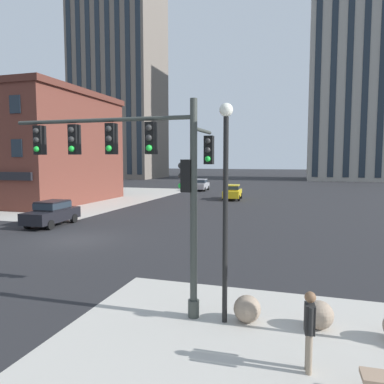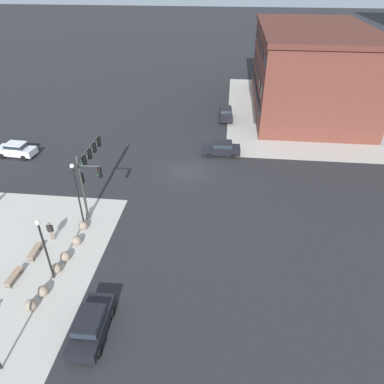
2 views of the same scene
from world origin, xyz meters
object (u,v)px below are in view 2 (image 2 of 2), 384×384
object	(u,v)px
bollard_sphere_curb_c	(65,256)
car_main_northbound_near	(91,324)
street_lamp_mid_sidewalk	(44,243)
bollard_sphere_curb_a	(83,226)
car_main_southbound_near	(16,149)
bollard_sphere_curb_f	(31,305)
car_main_northbound_far	(221,148)
pedestrian_walking_east	(50,230)
bollard_sphere_curb_d	(56,268)
bench_near_signal	(35,251)
car_parked_curb	(226,113)
bollard_sphere_curb_e	(43,291)
traffic_signal_main	(89,169)
bench_mid_block	(14,277)
street_lamp_corner_near	(77,189)
bollard_sphere_curb_b	(77,240)

from	to	relation	value
bollard_sphere_curb_c	car_main_northbound_near	distance (m)	7.31
street_lamp_mid_sidewalk	car_main_northbound_near	size ratio (longest dim) A/B	1.17
bollard_sphere_curb_a	car_main_southbound_near	bearing A→B (deg)	-134.31
bollard_sphere_curb_f	street_lamp_mid_sidewalk	world-z (taller)	street_lamp_mid_sidewalk
car_main_northbound_far	pedestrian_walking_east	bearing A→B (deg)	-38.41
pedestrian_walking_east	bollard_sphere_curb_d	bearing A→B (deg)	28.49
bench_near_signal	car_parked_curb	bearing A→B (deg)	154.86
pedestrian_walking_east	car_main_southbound_near	size ratio (longest dim) A/B	0.39
bollard_sphere_curb_d	bollard_sphere_curb_e	xyz separation A→B (m)	(2.13, -0.01, 0.00)
traffic_signal_main	bollard_sphere_curb_a	bearing A→B (deg)	-0.68
bench_mid_block	street_lamp_mid_sidewalk	size ratio (longest dim) A/B	0.35
street_lamp_mid_sidewalk	bollard_sphere_curb_f	bearing A→B (deg)	-5.05
street_lamp_mid_sidewalk	car_main_southbound_near	xyz separation A→B (m)	(-17.64, -12.21, -2.34)
bollard_sphere_curb_e	street_lamp_corner_near	world-z (taller)	street_lamp_corner_near
traffic_signal_main	bollard_sphere_curb_c	size ratio (longest dim) A/B	8.19
bench_near_signal	bench_mid_block	distance (m)	2.65
bench_near_signal	car_main_southbound_near	size ratio (longest dim) A/B	0.40
bollard_sphere_curb_d	bench_mid_block	world-z (taller)	bollard_sphere_curb_d
bench_near_signal	car_main_northbound_near	distance (m)	9.25
street_lamp_mid_sidewalk	pedestrian_walking_east	bearing A→B (deg)	-155.00
bollard_sphere_curb_d	street_lamp_mid_sidewalk	world-z (taller)	street_lamp_mid_sidewalk
traffic_signal_main	bollard_sphere_curb_c	world-z (taller)	traffic_signal_main
bollard_sphere_curb_f	street_lamp_corner_near	size ratio (longest dim) A/B	0.13
bollard_sphere_curb_e	pedestrian_walking_east	size ratio (longest dim) A/B	0.43
bench_near_signal	car_main_southbound_near	world-z (taller)	car_main_southbound_near
bench_near_signal	car_main_southbound_near	distance (m)	18.35
bollard_sphere_curb_b	bollard_sphere_curb_c	world-z (taller)	same
bench_near_signal	street_lamp_mid_sidewalk	world-z (taller)	street_lamp_mid_sidewalk
bollard_sphere_curb_f	car_main_northbound_near	distance (m)	4.83
traffic_signal_main	bollard_sphere_curb_d	xyz separation A→B (m)	(7.97, -0.20, -3.83)
car_main_northbound_near	bench_mid_block	bearing A→B (deg)	-117.39
street_lamp_corner_near	car_main_northbound_near	bearing A→B (deg)	23.03
bollard_sphere_curb_d	car_parked_curb	size ratio (longest dim) A/B	0.17
bollard_sphere_curb_f	car_parked_curb	xyz separation A→B (m)	(-34.43, 11.69, 0.54)
bollard_sphere_curb_b	bollard_sphere_curb_d	distance (m)	3.13
bollard_sphere_curb_a	bollard_sphere_curb_b	bearing A→B (deg)	4.87
bollard_sphere_curb_e	car_parked_curb	xyz separation A→B (m)	(-33.24, 11.45, 0.54)
car_main_northbound_far	bollard_sphere_curb_f	bearing A→B (deg)	-26.28
bollard_sphere_curb_b	bollard_sphere_curb_c	size ratio (longest dim) A/B	1.00
bench_near_signal	car_main_northbound_far	bearing A→B (deg)	143.33
bollard_sphere_curb_d	car_main_southbound_near	world-z (taller)	car_main_southbound_near
bollard_sphere_curb_c	street_lamp_mid_sidewalk	xyz separation A→B (m)	(1.82, -0.15, 2.89)
bollard_sphere_curb_e	street_lamp_mid_sidewalk	bearing A→B (deg)	179.80
bollard_sphere_curb_a	car_main_southbound_near	world-z (taller)	car_main_southbound_near
bollard_sphere_curb_c	bollard_sphere_curb_d	xyz separation A→B (m)	(1.27, -0.14, 0.00)
bench_mid_block	street_lamp_corner_near	world-z (taller)	street_lamp_corner_near
bollard_sphere_curb_e	pedestrian_walking_east	distance (m)	5.88
street_lamp_corner_near	car_main_southbound_near	world-z (taller)	street_lamp_corner_near
bollard_sphere_curb_a	bollard_sphere_curb_c	size ratio (longest dim) A/B	1.00
bench_mid_block	car_parked_curb	bearing A→B (deg)	156.30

